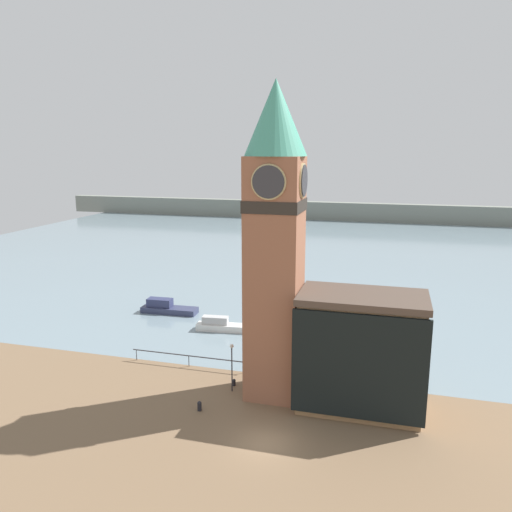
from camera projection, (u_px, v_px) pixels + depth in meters
ground_plane at (265, 443)px, 33.69m from camera, size 160.00×160.00×0.00m
water at (351, 248)px, 99.94m from camera, size 160.00×120.00×0.00m
far_shoreline at (364, 212)px, 137.14m from camera, size 180.00×3.00×5.00m
pier_railing at (189, 357)px, 45.42m from camera, size 11.21×0.08×1.09m
clock_tower at (275, 236)px, 37.96m from camera, size 4.67×4.67×24.48m
pier_building at (361, 352)px, 37.51m from camera, size 9.50×5.62×9.02m
boat_near at (223, 326)px, 54.53m from camera, size 6.49×2.11×1.58m
boat_far at (167, 308)px, 60.54m from camera, size 6.90×2.22×1.71m
mooring_bollard_near at (234, 382)px, 41.86m from camera, size 0.27×0.27×0.60m
mooring_bollard_far at (199, 406)px, 37.86m from camera, size 0.34×0.34×0.76m
lamp_post at (232, 359)px, 40.39m from camera, size 0.32×0.32×4.11m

